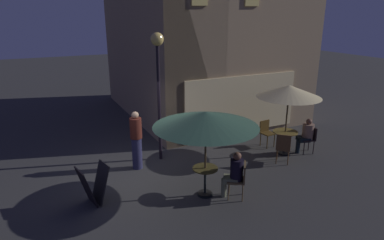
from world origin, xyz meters
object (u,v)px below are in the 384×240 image
street_lamp_near_corner (158,66)px  patio_umbrella_1 (289,92)px  patio_umbrella_0 (206,120)px  patron_seated_1 (306,133)px  cafe_chair_1 (310,137)px  patron_standing_2 (136,140)px  cafe_chair_2 (266,131)px  menu_sandwich_board (93,185)px  cafe_chair_0 (240,177)px  cafe_table_0 (205,177)px  cafe_table_1 (285,137)px  cafe_chair_3 (283,146)px  patron_seated_0 (234,172)px

street_lamp_near_corner → patio_umbrella_1: size_ratio=1.70×
patio_umbrella_0 → patron_seated_1: patio_umbrella_0 is taller
cafe_chair_1 → patron_standing_2: patron_standing_2 is taller
street_lamp_near_corner → cafe_chair_2: size_ratio=4.37×
menu_sandwich_board → cafe_chair_0: size_ratio=1.04×
cafe_table_0 → patio_umbrella_1: patio_umbrella_1 is taller
patio_umbrella_1 → patio_umbrella_0: bearing=-161.8°
cafe_table_1 → cafe_table_0: bearing=-161.8°
cafe_table_0 → patio_umbrella_0: (-0.00, 0.00, 1.51)m
menu_sandwich_board → patron_seated_1: patron_seated_1 is taller
cafe_table_1 → cafe_chair_3: bearing=-134.1°
patron_seated_1 → cafe_chair_3: bearing=33.1°
patio_umbrella_1 → patron_seated_1: (0.69, -0.22, -1.42)m
patio_umbrella_1 → cafe_chair_1: bearing=-17.5°
cafe_chair_3 → patron_seated_1: (1.24, 0.35, 0.10)m
cafe_chair_1 → patron_standing_2: 5.63m
menu_sandwich_board → cafe_chair_3: bearing=-14.5°
cafe_chair_3 → cafe_chair_0: bearing=159.9°
menu_sandwich_board → cafe_chair_1: (6.99, 0.09, 0.04)m
street_lamp_near_corner → cafe_chair_1: street_lamp_near_corner is taller
street_lamp_near_corner → cafe_table_1: 4.68m
patio_umbrella_0 → patron_standing_2: 2.74m
cafe_chair_1 → patron_seated_1: (-0.13, 0.04, 0.13)m
cafe_table_1 → patron_seated_0: size_ratio=0.64×
cafe_table_0 → cafe_table_1: bearing=18.2°
patio_umbrella_1 → cafe_chair_3: bearing=-134.1°
cafe_chair_0 → patron_seated_1: (3.55, 1.46, 0.10)m
patron_seated_0 → cafe_table_1: bearing=-116.2°
cafe_chair_1 → cafe_chair_3: bearing=30.0°
patio_umbrella_0 → cafe_chair_0: bearing=-35.6°
cafe_chair_3 → patron_standing_2: 4.42m
street_lamp_near_corner → patron_seated_1: size_ratio=3.32×
cafe_table_1 → patio_umbrella_1: patio_umbrella_1 is taller
cafe_chair_0 → patron_standing_2: size_ratio=0.53×
cafe_chair_3 → patron_standing_2: patron_standing_2 is taller
patio_umbrella_1 → cafe_chair_3: patio_umbrella_1 is taller
patio_umbrella_1 → patron_seated_0: bearing=-151.9°
cafe_chair_0 → cafe_chair_1: cafe_chair_0 is taller
cafe_table_0 → cafe_chair_2: size_ratio=0.84×
cafe_chair_3 → cafe_chair_1: bearing=-33.4°
cafe_chair_1 → cafe_chair_2: bearing=-32.7°
cafe_table_1 → patron_standing_2: 4.77m
patio_umbrella_0 → cafe_chair_1: patio_umbrella_0 is taller
patio_umbrella_0 → cafe_chair_3: patio_umbrella_0 is taller
cafe_table_1 → patron_seated_1: size_ratio=0.67×
street_lamp_near_corner → patron_seated_0: size_ratio=3.18×
cafe_table_0 → cafe_chair_0: (0.71, -0.51, 0.06)m
street_lamp_near_corner → menu_sandwich_board: bearing=-143.5°
cafe_table_0 → patio_umbrella_0: size_ratio=0.29×
patio_umbrella_1 → cafe_chair_3: 1.71m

